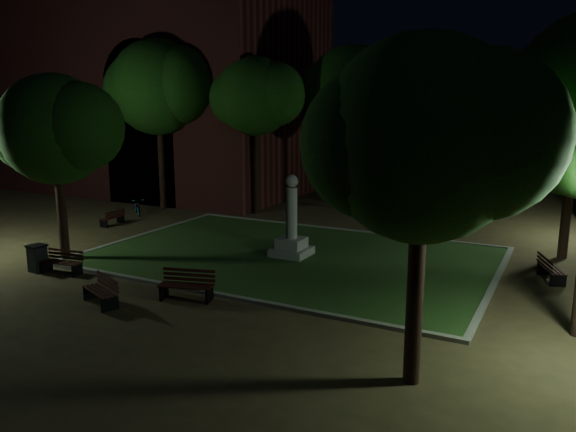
% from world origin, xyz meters
% --- Properties ---
extents(ground, '(80.00, 80.00, 0.00)m').
position_xyz_m(ground, '(0.00, 0.00, 0.00)').
color(ground, '#463822').
extents(lawn, '(15.00, 10.00, 0.08)m').
position_xyz_m(lawn, '(0.00, 2.00, 0.04)').
color(lawn, '#29491D').
rests_on(lawn, ground).
extents(lawn_kerb, '(15.40, 10.40, 0.12)m').
position_xyz_m(lawn_kerb, '(0.00, 2.00, 0.06)').
color(lawn_kerb, slate).
rests_on(lawn_kerb, ground).
extents(monument, '(1.40, 1.40, 3.20)m').
position_xyz_m(monument, '(0.00, 2.00, 0.96)').
color(monument, gray).
rests_on(monument, lawn).
extents(building_main, '(20.00, 12.00, 15.00)m').
position_xyz_m(building_main, '(-15.86, 13.79, 7.38)').
color(building_main, '#54201F').
rests_on(building_main, ground).
extents(tree_west, '(5.06, 4.13, 7.09)m').
position_xyz_m(tree_west, '(-7.59, -2.34, 5.02)').
color(tree_west, black).
rests_on(tree_west, ground).
extents(tree_north_wl, '(5.11, 4.17, 8.37)m').
position_xyz_m(tree_north_wl, '(-5.64, 8.99, 6.27)').
color(tree_north_wl, black).
rests_on(tree_north_wl, ground).
extents(tree_ne, '(5.04, 4.12, 6.60)m').
position_xyz_m(tree_ne, '(9.60, 6.80, 4.53)').
color(tree_ne, black).
rests_on(tree_ne, ground).
extents(tree_se, '(5.23, 4.27, 7.46)m').
position_xyz_m(tree_se, '(6.98, -5.71, 5.32)').
color(tree_se, black).
rests_on(tree_se, ground).
extents(tree_nw, '(6.45, 5.27, 9.41)m').
position_xyz_m(tree_nw, '(-11.09, 7.76, 6.77)').
color(tree_nw, black).
rests_on(tree_nw, ground).
extents(tree_far_north, '(6.34, 5.18, 9.04)m').
position_xyz_m(tree_far_north, '(-1.40, 12.18, 6.45)').
color(tree_far_north, black).
rests_on(tree_far_north, ground).
extents(lamppost_nw, '(1.18, 0.28, 4.18)m').
position_xyz_m(lamppost_nw, '(-10.06, 9.42, 2.95)').
color(lamppost_nw, black).
rests_on(lamppost_nw, ground).
extents(bench_near_left, '(1.64, 1.09, 0.85)m').
position_xyz_m(bench_near_left, '(-2.75, -5.28, 0.40)').
color(bench_near_left, black).
rests_on(bench_near_left, ground).
extents(bench_near_right, '(1.80, 1.04, 0.94)m').
position_xyz_m(bench_near_right, '(-0.71, -3.76, 0.44)').
color(bench_near_right, black).
rests_on(bench_near_right, ground).
extents(bench_west_near, '(1.57, 0.73, 0.83)m').
position_xyz_m(bench_west_near, '(-6.33, -3.62, 0.39)').
color(bench_west_near, black).
rests_on(bench_west_near, ground).
extents(bench_left_side, '(0.54, 1.40, 0.76)m').
position_xyz_m(bench_left_side, '(-10.48, 3.07, 0.36)').
color(bench_left_side, black).
rests_on(bench_left_side, ground).
extents(bench_right_side, '(1.04, 1.62, 0.84)m').
position_xyz_m(bench_right_side, '(9.20, 3.47, 0.39)').
color(bench_right_side, black).
rests_on(bench_right_side, ground).
extents(bench_far_side, '(1.40, 0.50, 0.77)m').
position_xyz_m(bench_far_side, '(3.73, 8.57, 0.36)').
color(bench_far_side, black).
rests_on(bench_far_side, ground).
extents(trash_bin, '(0.63, 0.63, 0.99)m').
position_xyz_m(trash_bin, '(-7.31, -3.89, 0.50)').
color(trash_bin, black).
rests_on(trash_bin, ground).
extents(bicycle, '(1.66, 1.54, 0.88)m').
position_xyz_m(bicycle, '(-11.24, 5.66, 0.44)').
color(bicycle, black).
rests_on(bicycle, ground).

